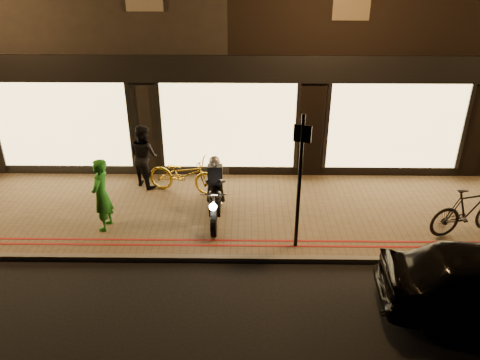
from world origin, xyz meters
name	(u,v)px	position (x,y,z in m)	size (l,w,h in m)	color
ground	(223,262)	(0.00, 0.00, 0.00)	(90.00, 90.00, 0.00)	black
sidewalk	(226,212)	(0.00, 2.00, 0.06)	(50.00, 4.00, 0.12)	brown
kerb_stone	(223,259)	(0.00, 0.05, 0.06)	(50.00, 0.14, 0.12)	#59544C
red_kerb_lines	(224,243)	(0.00, 0.55, 0.12)	(50.00, 0.26, 0.01)	maroon
building_row	(233,3)	(0.00, 8.99, 4.25)	(48.00, 10.11, 8.50)	black
motorcycle	(215,196)	(-0.23, 1.57, 0.73)	(0.60, 1.94, 1.59)	black
sign_post	(300,177)	(1.57, 0.47, 1.80)	(0.34, 0.13, 3.00)	black
bicycle_gold	(184,174)	(-1.15, 2.95, 0.63)	(0.68, 1.94, 1.02)	gold
bicycle_dark	(469,211)	(5.45, 1.04, 0.69)	(0.54, 1.91, 1.15)	black
person_green	(101,195)	(-2.75, 1.15, 0.98)	(0.63, 0.41, 1.72)	#217D22
person_dark	(144,156)	(-2.24, 3.35, 0.98)	(0.84, 0.65, 1.72)	black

